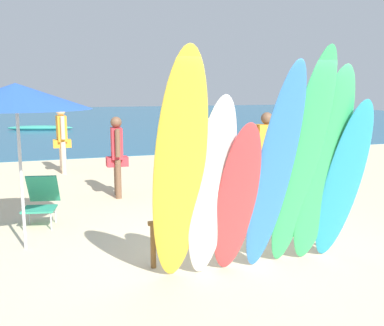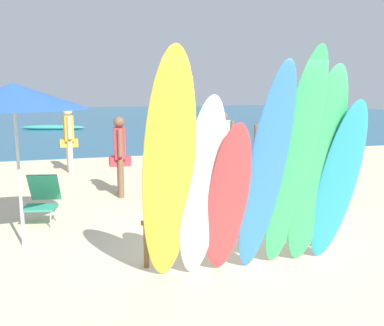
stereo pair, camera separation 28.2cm
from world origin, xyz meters
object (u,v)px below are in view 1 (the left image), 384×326
at_px(beachgoer_near_rack, 206,154).
at_px(beachgoer_midbeach, 217,137).
at_px(surfboard_white_1, 211,192).
at_px(surfboard_yellow_0, 179,175).
at_px(beachgoer_photographing, 266,149).
at_px(beach_chair_red, 41,198).
at_px(surfboard_green_4, 301,165).
at_px(surfboard_blue_3, 274,174).
at_px(surfboard_green_5, 322,170).
at_px(surfboard_red_2, 236,202).
at_px(beach_umbrella, 16,96).
at_px(beachgoer_strolling, 62,135).
at_px(surfboard_teal_6, 343,184).
at_px(beachgoer_by_water, 117,151).
at_px(surfboard_rack, 243,222).
at_px(distant_boat, 40,128).

bearing_deg(beachgoer_near_rack, beachgoer_midbeach, -161.86).
xyz_separation_m(surfboard_white_1, beachgoer_near_rack, (1.24, 3.51, -0.12)).
bearing_deg(beachgoer_midbeach, surfboard_yellow_0, 106.33).
height_order(surfboard_white_1, beachgoer_photographing, surfboard_white_1).
bearing_deg(surfboard_yellow_0, beach_chair_red, 118.18).
distance_m(surfboard_yellow_0, surfboard_green_4, 1.49).
xyz_separation_m(surfboard_yellow_0, surfboard_blue_3, (1.11, -0.02, -0.06)).
bearing_deg(surfboard_blue_3, surfboard_green_5, 6.26).
bearing_deg(surfboard_red_2, surfboard_green_5, 2.67).
distance_m(surfboard_green_4, beach_umbrella, 3.77).
bearing_deg(beachgoer_strolling, surfboard_white_1, 4.80).
xyz_separation_m(surfboard_white_1, beach_chair_red, (-1.82, 3.07, -0.66)).
distance_m(surfboard_green_4, surfboard_green_5, 0.34).
bearing_deg(beachgoer_near_rack, surfboard_teal_6, 51.75).
bearing_deg(surfboard_yellow_0, surfboard_green_5, 6.35).
bearing_deg(surfboard_green_4, surfboard_yellow_0, 179.80).
relative_size(beachgoer_midbeach, beachgoer_photographing, 0.92).
xyz_separation_m(surfboard_yellow_0, beachgoer_by_water, (0.07, 4.59, -0.36)).
relative_size(surfboard_blue_3, beachgoer_midbeach, 1.66).
distance_m(surfboard_rack, surfboard_green_5, 1.25).
height_order(surfboard_white_1, surfboard_teal_6, surfboard_white_1).
height_order(beachgoer_by_water, beach_chair_red, beachgoer_by_water).
bearing_deg(surfboard_blue_3, beachgoer_midbeach, 71.75).
relative_size(surfboard_rack, surfboard_blue_3, 0.96).
bearing_deg(beachgoer_by_water, surfboard_red_2, 12.34).
distance_m(surfboard_rack, beachgoer_photographing, 3.36).
xyz_separation_m(surfboard_green_5, beachgoer_near_rack, (-0.18, 3.51, -0.28)).
distance_m(beachgoer_by_water, distant_boat, 16.17).
distance_m(surfboard_teal_6, beachgoer_by_water, 4.96).
bearing_deg(surfboard_green_5, beach_umbrella, 152.25).
xyz_separation_m(surfboard_blue_3, beach_umbrella, (-2.76, 1.99, 0.85)).
bearing_deg(surfboard_white_1, beachgoer_by_water, 91.94).
distance_m(beachgoer_midbeach, beach_umbrella, 6.71).
bearing_deg(beach_chair_red, surfboard_blue_3, -39.61).
height_order(surfboard_yellow_0, beach_umbrella, surfboard_yellow_0).
height_order(surfboard_yellow_0, distant_boat, surfboard_yellow_0).
height_order(beachgoer_midbeach, beachgoer_by_water, beachgoer_by_water).
distance_m(surfboard_rack, beachgoer_near_rack, 2.93).
distance_m(surfboard_white_1, surfboard_teal_6, 1.73).
relative_size(surfboard_white_1, surfboard_blue_3, 0.85).
height_order(beachgoer_strolling, beachgoer_near_rack, beachgoer_strolling).
bearing_deg(beachgoer_midbeach, beachgoer_near_rack, 105.69).
bearing_deg(beach_chair_red, distant_boat, 102.01).
xyz_separation_m(surfboard_green_4, beachgoer_strolling, (-2.37, 7.66, -0.33)).
bearing_deg(surfboard_white_1, beachgoer_strolling, 97.32).
distance_m(surfboard_rack, beach_umbrella, 3.42).
distance_m(surfboard_yellow_0, beachgoer_photographing, 4.59).
height_order(beachgoer_photographing, distant_boat, beachgoer_photographing).
height_order(surfboard_white_1, surfboard_green_5, surfboard_green_5).
relative_size(surfboard_white_1, surfboard_red_2, 1.13).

